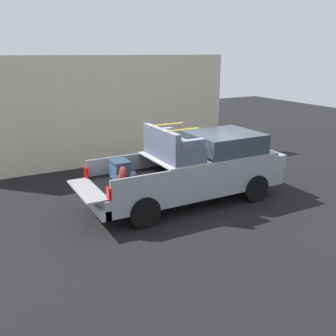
% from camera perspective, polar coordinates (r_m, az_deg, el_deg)
% --- Properties ---
extents(ground_plane, '(40.00, 40.00, 0.00)m').
position_cam_1_polar(ground_plane, '(10.83, 2.80, -5.12)').
color(ground_plane, black).
extents(pickup_truck, '(6.05, 2.06, 2.23)m').
position_cam_1_polar(pickup_truck, '(10.69, 4.56, 0.06)').
color(pickup_truck, gray).
rests_on(pickup_truck, ground_plane).
extents(building_facade, '(10.03, 0.36, 4.03)m').
position_cam_1_polar(building_facade, '(14.32, -9.27, 8.58)').
color(building_facade, beige).
rests_on(building_facade, ground_plane).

